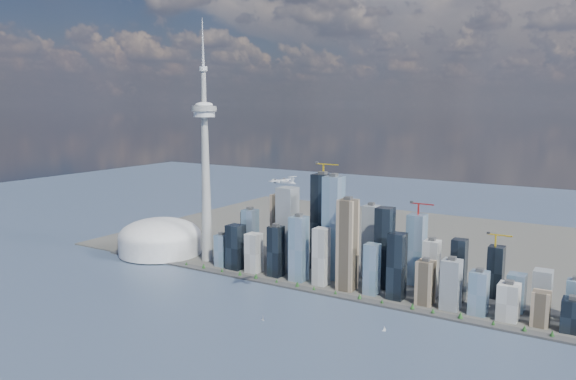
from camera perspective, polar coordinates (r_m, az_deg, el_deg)
The scene contains 10 objects.
ground at distance 933.29m, azimuth -6.07°, elevation -14.32°, with size 4000.00×4000.00×0.00m, color #384963.
seawall at distance 1127.36m, azimuth 1.82°, elevation -10.05°, with size 1100.00×22.00×4.00m, color #383838.
land at distance 1519.46m, azimuth 10.31°, elevation -5.27°, with size 1400.00×900.00×3.00m, color #4C4C47.
shoreline_trees at distance 1125.20m, azimuth 1.82°, elevation -9.72°, with size 960.53×7.20×8.80m.
skyscraper_cluster at distance 1154.86m, azimuth 6.57°, elevation -5.96°, with size 736.00×142.00×237.16m.
needle_tower at distance 1295.70m, azimuth -8.40°, elevation 2.91°, with size 56.00×56.00×550.50m.
dome_stadium at distance 1414.05m, azimuth -12.85°, elevation -4.81°, with size 200.00×200.00×86.00m.
airplane at distance 939.46m, azimuth -0.51°, elevation 0.86°, with size 59.11×52.71×14.60m.
sailboat_west at distance 979.77m, azimuth -2.56°, elevation -12.91°, with size 7.46×4.68×10.71m.
sailboat_east at distance 949.52m, azimuth 9.75°, elevation -13.79°, with size 6.63×3.65×9.31m.
Camera 1 is at (528.83, -677.72, 363.40)m, focal length 35.00 mm.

